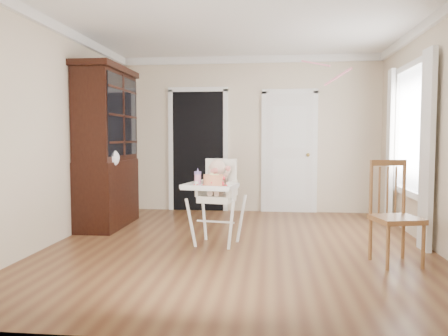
# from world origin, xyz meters

# --- Properties ---
(floor) EXTENTS (5.00, 5.00, 0.00)m
(floor) POSITION_xyz_m (0.00, 0.00, 0.00)
(floor) COLOR brown
(floor) RESTS_ON ground
(ceiling) EXTENTS (5.00, 5.00, 0.00)m
(ceiling) POSITION_xyz_m (0.00, 0.00, 2.70)
(ceiling) COLOR white
(ceiling) RESTS_ON wall_back
(wall_back) EXTENTS (4.50, 0.00, 4.50)m
(wall_back) POSITION_xyz_m (0.00, 2.50, 1.35)
(wall_back) COLOR beige
(wall_back) RESTS_ON floor
(wall_left) EXTENTS (0.00, 5.00, 5.00)m
(wall_left) POSITION_xyz_m (-2.25, 0.00, 1.35)
(wall_left) COLOR beige
(wall_left) RESTS_ON floor
(wall_right) EXTENTS (0.00, 5.00, 5.00)m
(wall_right) POSITION_xyz_m (2.25, 0.00, 1.35)
(wall_right) COLOR beige
(wall_right) RESTS_ON floor
(crown_molding) EXTENTS (4.50, 5.00, 0.12)m
(crown_molding) POSITION_xyz_m (0.00, 0.00, 2.64)
(crown_molding) COLOR white
(crown_molding) RESTS_ON ceiling
(doorway) EXTENTS (1.06, 0.05, 2.22)m
(doorway) POSITION_xyz_m (-0.90, 2.48, 1.11)
(doorway) COLOR black
(doorway) RESTS_ON wall_back
(closet_door) EXTENTS (0.96, 0.09, 2.13)m
(closet_door) POSITION_xyz_m (0.70, 2.48, 1.02)
(closet_door) COLOR white
(closet_door) RESTS_ON wall_back
(window_right) EXTENTS (0.13, 1.84, 2.30)m
(window_right) POSITION_xyz_m (2.18, 0.80, 1.29)
(window_right) COLOR white
(window_right) RESTS_ON wall_right
(high_chair) EXTENTS (0.73, 0.85, 1.06)m
(high_chair) POSITION_xyz_m (-0.26, 0.03, 0.65)
(high_chair) COLOR white
(high_chair) RESTS_ON floor
(baby) EXTENTS (0.30, 0.26, 0.46)m
(baby) POSITION_xyz_m (-0.26, 0.06, 0.80)
(baby) COLOR beige
(baby) RESTS_ON high_chair
(cake) EXTENTS (0.30, 0.30, 0.14)m
(cake) POSITION_xyz_m (-0.27, -0.21, 0.80)
(cake) COLOR silver
(cake) RESTS_ON high_chair
(sippy_cup) EXTENTS (0.08, 0.08, 0.20)m
(sippy_cup) POSITION_xyz_m (-0.48, -0.05, 0.82)
(sippy_cup) COLOR pink
(sippy_cup) RESTS_ON high_chair
(china_cabinet) EXTENTS (0.61, 1.37, 2.31)m
(china_cabinet) POSITION_xyz_m (-1.99, 0.97, 1.16)
(china_cabinet) COLOR black
(china_cabinet) RESTS_ON floor
(dining_chair) EXTENTS (0.52, 0.52, 1.06)m
(dining_chair) POSITION_xyz_m (1.66, -0.56, 0.50)
(dining_chair) COLOR brown
(dining_chair) RESTS_ON floor
(streamer) EXTENTS (0.33, 0.40, 0.15)m
(streamer) POSITION_xyz_m (0.94, 0.53, 2.23)
(streamer) COLOR pink
(streamer) RESTS_ON ceiling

